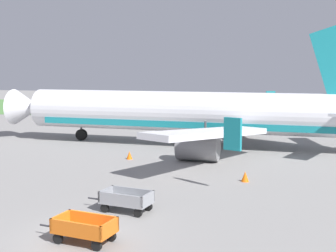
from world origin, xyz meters
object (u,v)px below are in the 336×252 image
at_px(airplane, 195,113).
at_px(traffic_cone_near_plane, 129,155).
at_px(baggage_cart_nearest, 84,228).
at_px(traffic_cone_mid_apron, 245,177).
at_px(baggage_cart_second_in_row, 126,200).

xyz_separation_m(airplane, traffic_cone_near_plane, (-4.04, -7.23, -2.74)).
relative_size(airplane, traffic_cone_near_plane, 60.00).
relative_size(baggage_cart_nearest, traffic_cone_near_plane, 5.78).
height_order(baggage_cart_nearest, traffic_cone_near_plane, baggage_cart_nearest).
bearing_deg(traffic_cone_near_plane, baggage_cart_nearest, -78.86).
xyz_separation_m(airplane, traffic_cone_mid_apron, (5.32, -12.55, -2.73)).
relative_size(baggage_cart_second_in_row, traffic_cone_mid_apron, 5.52).
xyz_separation_m(airplane, baggage_cart_second_in_row, (-0.21, -20.07, -2.45)).
bearing_deg(airplane, baggage_cart_nearest, -91.53).
relative_size(baggage_cart_second_in_row, traffic_cone_near_plane, 5.78).
bearing_deg(traffic_cone_near_plane, baggage_cart_second_in_row, -73.38).
height_order(airplane, traffic_cone_near_plane, airplane).
bearing_deg(traffic_cone_mid_apron, airplane, 112.96).
distance_m(baggage_cart_nearest, baggage_cart_second_in_row, 4.37).
distance_m(airplane, baggage_cart_nearest, 24.55).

